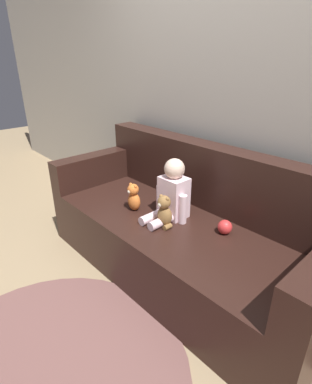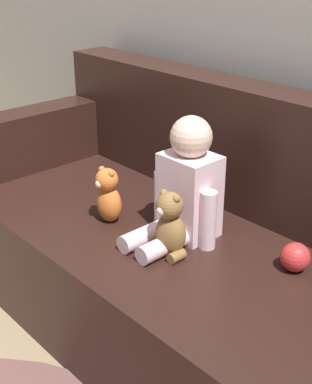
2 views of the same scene
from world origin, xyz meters
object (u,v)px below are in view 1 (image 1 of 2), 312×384
person_baby (172,195)px  toy_ball (225,227)px  teddy_bear_brown (164,212)px  plush_toy_side (134,197)px  couch (182,232)px

person_baby → toy_ball: (0.39, 0.10, -0.13)m
teddy_bear_brown → plush_toy_side: bearing=-178.9°
teddy_bear_brown → toy_ball: teddy_bear_brown is taller
person_baby → teddy_bear_brown: bearing=-65.6°
person_baby → plush_toy_side: size_ratio=2.03×
couch → plush_toy_side: bearing=-150.6°
teddy_bear_brown → plush_toy_side: (-0.32, -0.01, -0.00)m
plush_toy_side → teddy_bear_brown: bearing=1.1°
person_baby → plush_toy_side: (-0.26, -0.13, -0.07)m
teddy_bear_brown → plush_toy_side: teddy_bear_brown is taller
couch → teddy_bear_brown: size_ratio=9.44×
toy_ball → couch: bearing=-172.5°
teddy_bear_brown → plush_toy_side: size_ratio=1.07×
plush_toy_side → toy_ball: plush_toy_side is taller
couch → person_baby: 0.31m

